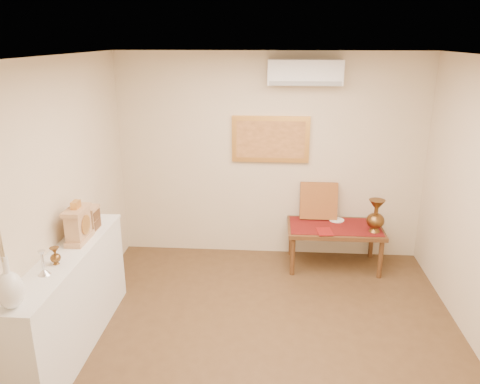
# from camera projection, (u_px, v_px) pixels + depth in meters

# --- Properties ---
(floor) EXTENTS (4.50, 4.50, 0.00)m
(floor) POSITION_uv_depth(u_px,v_px,m) (264.00, 354.00, 4.44)
(floor) COLOR brown
(floor) RESTS_ON ground
(ceiling) EXTENTS (4.50, 4.50, 0.00)m
(ceiling) POSITION_uv_depth(u_px,v_px,m) (270.00, 59.00, 3.58)
(ceiling) COLOR white
(ceiling) RESTS_ON ground
(wall_back) EXTENTS (4.00, 0.02, 2.70)m
(wall_back) POSITION_uv_depth(u_px,v_px,m) (270.00, 158.00, 6.14)
(wall_back) COLOR beige
(wall_back) RESTS_ON ground
(wall_left) EXTENTS (0.02, 4.50, 2.70)m
(wall_left) POSITION_uv_depth(u_px,v_px,m) (42.00, 216.00, 4.15)
(wall_left) COLOR beige
(wall_left) RESTS_ON ground
(white_vase) EXTENTS (0.20, 0.20, 1.04)m
(white_vase) POSITION_uv_depth(u_px,v_px,m) (2.00, 242.00, 3.25)
(white_vase) COLOR white
(white_vase) RESTS_ON display_ledge
(candlestick) EXTENTS (0.10, 0.10, 0.22)m
(candlestick) POSITION_uv_depth(u_px,v_px,m) (43.00, 263.00, 3.85)
(candlestick) COLOR silver
(candlestick) RESTS_ON display_ledge
(brass_urn_small) EXTENTS (0.09, 0.09, 0.21)m
(brass_urn_small) POSITION_uv_depth(u_px,v_px,m) (55.00, 253.00, 4.03)
(brass_urn_small) COLOR brown
(brass_urn_small) RESTS_ON display_ledge
(table_cloth) EXTENTS (1.14, 0.59, 0.01)m
(table_cloth) POSITION_uv_depth(u_px,v_px,m) (335.00, 226.00, 5.98)
(table_cloth) COLOR maroon
(table_cloth) RESTS_ON low_table
(brass_urn_tall) EXTENTS (0.22, 0.22, 0.50)m
(brass_urn_tall) POSITION_uv_depth(u_px,v_px,m) (376.00, 212.00, 5.73)
(brass_urn_tall) COLOR brown
(brass_urn_tall) RESTS_ON table_cloth
(plate) EXTENTS (0.20, 0.20, 0.01)m
(plate) POSITION_uv_depth(u_px,v_px,m) (337.00, 220.00, 6.16)
(plate) COLOR white
(plate) RESTS_ON table_cloth
(menu) EXTENTS (0.21, 0.27, 0.01)m
(menu) POSITION_uv_depth(u_px,v_px,m) (325.00, 232.00, 5.79)
(menu) COLOR maroon
(menu) RESTS_ON table_cloth
(cushion) EXTENTS (0.49, 0.20, 0.50)m
(cushion) POSITION_uv_depth(u_px,v_px,m) (319.00, 201.00, 6.17)
(cushion) COLOR maroon
(cushion) RESTS_ON table_cloth
(display_ledge) EXTENTS (0.37, 2.02, 0.98)m
(display_ledge) POSITION_uv_depth(u_px,v_px,m) (72.00, 301.00, 4.41)
(display_ledge) COLOR white
(display_ledge) RESTS_ON floor
(mantel_clock) EXTENTS (0.17, 0.36, 0.41)m
(mantel_clock) POSITION_uv_depth(u_px,v_px,m) (78.00, 224.00, 4.47)
(mantel_clock) COLOR tan
(mantel_clock) RESTS_ON display_ledge
(wooden_chest) EXTENTS (0.16, 0.21, 0.24)m
(wooden_chest) POSITION_uv_depth(u_px,v_px,m) (90.00, 218.00, 4.76)
(wooden_chest) COLOR tan
(wooden_chest) RESTS_ON display_ledge
(low_table) EXTENTS (1.20, 0.70, 0.55)m
(low_table) POSITION_uv_depth(u_px,v_px,m) (335.00, 231.00, 6.00)
(low_table) COLOR #553219
(low_table) RESTS_ON floor
(painting) EXTENTS (1.00, 0.06, 0.60)m
(painting) POSITION_uv_depth(u_px,v_px,m) (271.00, 139.00, 6.03)
(painting) COLOR gold
(painting) RESTS_ON wall_back
(ac_unit) EXTENTS (0.90, 0.25, 0.30)m
(ac_unit) POSITION_uv_depth(u_px,v_px,m) (305.00, 72.00, 5.64)
(ac_unit) COLOR silver
(ac_unit) RESTS_ON wall_back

